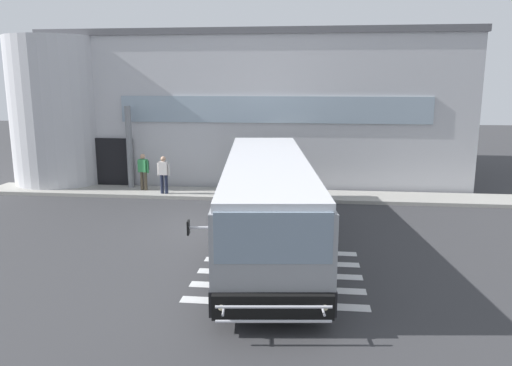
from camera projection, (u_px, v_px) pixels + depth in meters
name	position (u px, v px, depth m)	size (l,w,h in m)	color
ground_plane	(231.00, 227.00, 17.40)	(80.00, 90.00, 0.02)	#353538
bay_paint_stripes	(279.00, 274.00, 13.09)	(4.40, 3.96, 0.01)	silver
terminal_building	(251.00, 106.00, 28.02)	(22.03, 13.80, 7.44)	#B7B7BC
boarding_curb	(248.00, 194.00, 22.05)	(24.23, 2.00, 0.15)	#9E9B93
entry_support_column	(129.00, 147.00, 22.85)	(0.28, 0.28, 3.81)	slate
bus_main_foreground	(267.00, 201.00, 15.49)	(3.89, 12.50, 2.70)	gray
passenger_near_column	(144.00, 169.00, 22.48)	(0.57, 0.45, 1.68)	#4C4233
passenger_by_doorway	(164.00, 173.00, 21.74)	(0.59, 0.25, 1.68)	#1E2338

